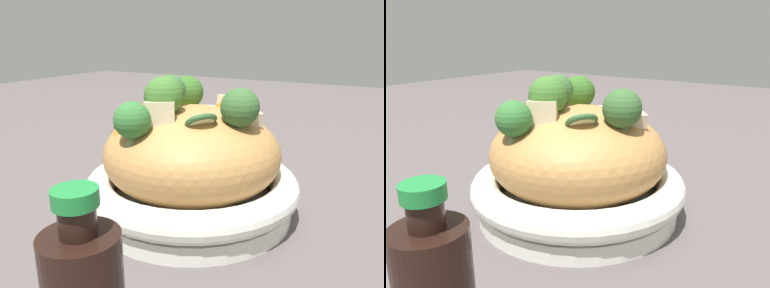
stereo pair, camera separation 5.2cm
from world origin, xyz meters
TOP-DOWN VIEW (x-y plane):
  - ground_plane at (0.00, 0.00)m, footprint 3.00×3.00m
  - serving_bowl at (0.00, 0.00)m, footprint 0.29×0.29m
  - noodle_heap at (-0.00, 0.00)m, footprint 0.24×0.24m
  - broccoli_florets at (-0.02, 0.01)m, footprint 0.20×0.23m
  - carrot_coins at (-0.02, 0.03)m, footprint 0.13×0.19m
  - zucchini_slices at (-0.03, -0.01)m, footprint 0.18×0.19m
  - chicken_chunks at (0.01, 0.00)m, footprint 0.15×0.17m
  - drinking_glass at (-0.10, 0.23)m, footprint 0.07×0.07m

SIDE VIEW (x-z plane):
  - ground_plane at x=0.00m, z-range 0.00..0.00m
  - serving_bowl at x=0.00m, z-range 0.00..0.06m
  - drinking_glass at x=-0.10m, z-range 0.00..0.10m
  - noodle_heap at x=0.00m, z-range 0.02..0.15m
  - carrot_coins at x=-0.02m, z-range 0.11..0.15m
  - zucchini_slices at x=-0.03m, z-range 0.11..0.16m
  - chicken_chunks at x=0.01m, z-range 0.13..0.17m
  - broccoli_florets at x=-0.02m, z-range 0.12..0.20m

